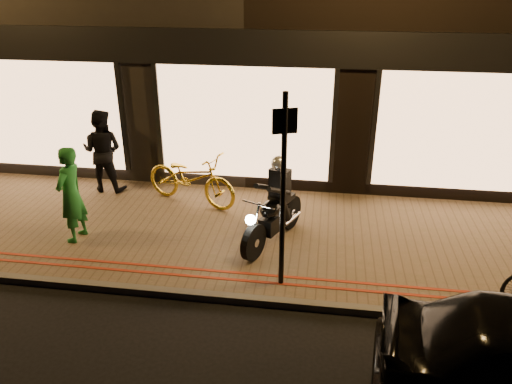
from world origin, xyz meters
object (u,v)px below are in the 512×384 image
bicycle_gold (191,178)px  person_green (71,195)px  sign_post (283,184)px  motorcycle (274,210)px

bicycle_gold → person_green: size_ratio=1.21×
sign_post → bicycle_gold: 3.54m
sign_post → person_green: 3.95m
motorcycle → person_green: (-3.52, -0.41, 0.25)m
motorcycle → bicycle_gold: (-1.86, 1.34, -0.06)m
sign_post → bicycle_gold: (-2.12, 2.60, -1.13)m
motorcycle → sign_post: 1.66m
sign_post → person_green: bearing=167.4°
motorcycle → person_green: size_ratio=1.05×
person_green → sign_post: bearing=83.7°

